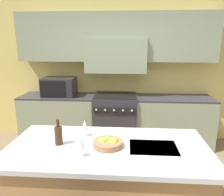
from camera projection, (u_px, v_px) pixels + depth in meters
name	position (u px, v px, depth m)	size (l,w,h in m)	color
back_cabinetry	(116.00, 58.00, 4.10)	(10.00, 0.46, 2.70)	#DBC166
back_counter	(115.00, 120.00, 4.14)	(3.54, 0.62, 0.92)	gray
range_stove	(115.00, 119.00, 4.11)	(0.78, 0.70, 0.95)	#2D2D33
microwave	(59.00, 87.00, 4.05)	(0.59, 0.43, 0.33)	black
kitchen_island	(108.00, 188.00, 2.17)	(1.89, 0.94, 0.93)	#B7844C
wine_bottle	(59.00, 135.00, 2.07)	(0.07, 0.07, 0.25)	#422314
wine_glass_near	(81.00, 144.00, 1.84)	(0.07, 0.07, 0.17)	white
wine_glass_far	(85.00, 125.00, 2.26)	(0.07, 0.07, 0.17)	white
fruit_bowl	(108.00, 143.00, 2.04)	(0.28, 0.28, 0.10)	#996B47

